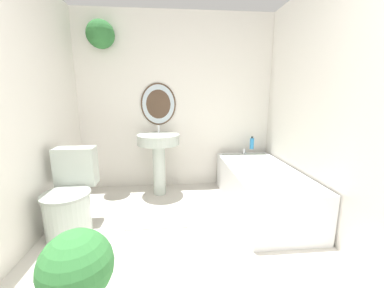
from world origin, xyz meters
name	(u,v)px	position (x,y,z in m)	size (l,w,h in m)	color
wall_back	(170,97)	(-0.09, 2.84, 1.28)	(2.78, 0.34, 2.40)	silver
wall_left	(2,110)	(-1.36, 1.41, 1.20)	(0.06, 2.94, 2.40)	silver
wall_right	(340,108)	(1.36, 1.41, 1.20)	(0.06, 2.94, 2.40)	silver
toilet	(70,200)	(-1.06, 1.67, 0.33)	(0.43, 0.60, 0.80)	#B2BCB2
pedestal_sink	(159,149)	(-0.25, 2.51, 0.62)	(0.54, 0.54, 0.91)	#B2BCB2
bathtub	(261,187)	(0.95, 1.99, 0.25)	(0.73, 1.57, 0.56)	silver
shampoo_bottle	(252,143)	(1.05, 2.66, 0.64)	(0.06, 0.06, 0.18)	#2D84C6
potted_plant	(77,271)	(-0.65, 0.74, 0.30)	(0.42, 0.42, 0.55)	#9E6042
bath_mat	(157,218)	(-0.25, 1.85, 0.01)	(0.63, 0.44, 0.02)	silver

